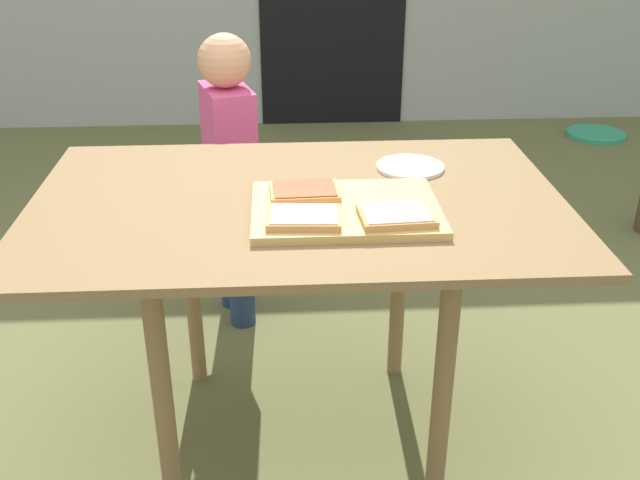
{
  "coord_description": "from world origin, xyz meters",
  "views": [
    {
      "loc": [
        -0.04,
        -1.68,
        1.47
      ],
      "look_at": [
        0.05,
        0.0,
        0.64
      ],
      "focal_mm": 41.94,
      "sensor_mm": 36.0,
      "label": 1
    }
  ],
  "objects_px": {
    "plate_white_right": "(410,167)",
    "garden_hose_coil": "(596,134)",
    "pizza_slice_far_left": "(304,191)",
    "dining_table": "(298,232)",
    "cutting_board": "(346,210)",
    "pizza_slice_near_right": "(397,216)",
    "pizza_slice_near_left": "(304,217)",
    "child_left": "(230,163)"
  },
  "relations": [
    {
      "from": "pizza_slice_far_left",
      "to": "garden_hose_coil",
      "type": "relative_size",
      "value": 0.48
    },
    {
      "from": "pizza_slice_far_left",
      "to": "garden_hose_coil",
      "type": "distance_m",
      "value": 3.38
    },
    {
      "from": "cutting_board",
      "to": "child_left",
      "type": "height_order",
      "value": "child_left"
    },
    {
      "from": "plate_white_right",
      "to": "pizza_slice_far_left",
      "type": "bearing_deg",
      "value": -144.04
    },
    {
      "from": "garden_hose_coil",
      "to": "pizza_slice_near_left",
      "type": "bearing_deg",
      "value": -124.18
    },
    {
      "from": "pizza_slice_near_left",
      "to": "child_left",
      "type": "distance_m",
      "value": 0.93
    },
    {
      "from": "cutting_board",
      "to": "child_left",
      "type": "bearing_deg",
      "value": 111.47
    },
    {
      "from": "pizza_slice_near_right",
      "to": "dining_table",
      "type": "bearing_deg",
      "value": 140.7
    },
    {
      "from": "plate_white_right",
      "to": "child_left",
      "type": "relative_size",
      "value": 0.18
    },
    {
      "from": "dining_table",
      "to": "plate_white_right",
      "type": "relative_size",
      "value": 7.16
    },
    {
      "from": "pizza_slice_near_right",
      "to": "child_left",
      "type": "distance_m",
      "value": 1.0
    },
    {
      "from": "cutting_board",
      "to": "plate_white_right",
      "type": "xyz_separation_m",
      "value": [
        0.2,
        0.28,
        -0.01
      ]
    },
    {
      "from": "pizza_slice_near_right",
      "to": "garden_hose_coil",
      "type": "xyz_separation_m",
      "value": [
        1.71,
        2.83,
        -0.77
      ]
    },
    {
      "from": "child_left",
      "to": "cutting_board",
      "type": "bearing_deg",
      "value": -68.53
    },
    {
      "from": "pizza_slice_near_right",
      "to": "pizza_slice_near_left",
      "type": "relative_size",
      "value": 1.0
    },
    {
      "from": "pizza_slice_near_right",
      "to": "garden_hose_coil",
      "type": "bearing_deg",
      "value": 58.81
    },
    {
      "from": "dining_table",
      "to": "plate_white_right",
      "type": "distance_m",
      "value": 0.37
    },
    {
      "from": "dining_table",
      "to": "garden_hose_coil",
      "type": "height_order",
      "value": "dining_table"
    },
    {
      "from": "cutting_board",
      "to": "dining_table",
      "type": "bearing_deg",
      "value": 139.4
    },
    {
      "from": "pizza_slice_near_right",
      "to": "plate_white_right",
      "type": "height_order",
      "value": "pizza_slice_near_right"
    },
    {
      "from": "child_left",
      "to": "pizza_slice_near_left",
      "type": "bearing_deg",
      "value": -76.23
    },
    {
      "from": "garden_hose_coil",
      "to": "cutting_board",
      "type": "bearing_deg",
      "value": -123.51
    },
    {
      "from": "pizza_slice_far_left",
      "to": "dining_table",
      "type": "bearing_deg",
      "value": 124.21
    },
    {
      "from": "cutting_board",
      "to": "pizza_slice_near_left",
      "type": "distance_m",
      "value": 0.13
    },
    {
      "from": "cutting_board",
      "to": "garden_hose_coil",
      "type": "height_order",
      "value": "cutting_board"
    },
    {
      "from": "plate_white_right",
      "to": "garden_hose_coil",
      "type": "xyz_separation_m",
      "value": [
        1.62,
        2.46,
        -0.75
      ]
    },
    {
      "from": "pizza_slice_near_right",
      "to": "plate_white_right",
      "type": "bearing_deg",
      "value": 75.63
    },
    {
      "from": "child_left",
      "to": "garden_hose_coil",
      "type": "height_order",
      "value": "child_left"
    },
    {
      "from": "plate_white_right",
      "to": "garden_hose_coil",
      "type": "height_order",
      "value": "plate_white_right"
    },
    {
      "from": "dining_table",
      "to": "garden_hose_coil",
      "type": "bearing_deg",
      "value": 54.0
    },
    {
      "from": "dining_table",
      "to": "cutting_board",
      "type": "height_order",
      "value": "cutting_board"
    },
    {
      "from": "dining_table",
      "to": "cutting_board",
      "type": "distance_m",
      "value": 0.17
    },
    {
      "from": "pizza_slice_near_left",
      "to": "garden_hose_coil",
      "type": "bearing_deg",
      "value": 55.82
    },
    {
      "from": "cutting_board",
      "to": "pizza_slice_near_left",
      "type": "relative_size",
      "value": 2.55
    },
    {
      "from": "pizza_slice_far_left",
      "to": "pizza_slice_near_left",
      "type": "relative_size",
      "value": 0.99
    },
    {
      "from": "cutting_board",
      "to": "pizza_slice_near_right",
      "type": "xyz_separation_m",
      "value": [
        0.11,
        -0.08,
        0.02
      ]
    },
    {
      "from": "pizza_slice_far_left",
      "to": "garden_hose_coil",
      "type": "height_order",
      "value": "pizza_slice_far_left"
    },
    {
      "from": "pizza_slice_near_right",
      "to": "child_left",
      "type": "relative_size",
      "value": 0.17
    },
    {
      "from": "cutting_board",
      "to": "plate_white_right",
      "type": "height_order",
      "value": "cutting_board"
    },
    {
      "from": "pizza_slice_far_left",
      "to": "child_left",
      "type": "xyz_separation_m",
      "value": [
        -0.22,
        0.73,
        -0.2
      ]
    },
    {
      "from": "cutting_board",
      "to": "pizza_slice_far_left",
      "type": "relative_size",
      "value": 2.58
    },
    {
      "from": "pizza_slice_far_left",
      "to": "pizza_slice_near_right",
      "type": "height_order",
      "value": "same"
    }
  ]
}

